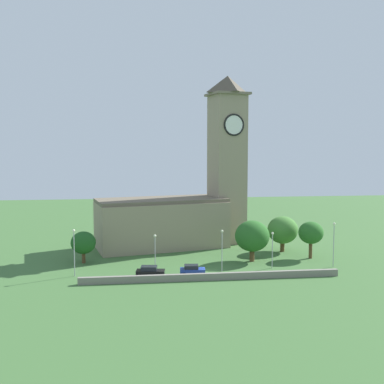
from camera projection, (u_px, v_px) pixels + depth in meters
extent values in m
plane|color=#3D6633|center=(196.00, 253.00, 91.05)|extent=(200.00, 200.00, 0.00)
cube|color=gray|center=(161.00, 224.00, 96.28)|extent=(27.98, 17.03, 9.40)
cube|color=#675C4A|center=(161.00, 200.00, 95.80)|extent=(27.77, 16.13, 0.70)
cube|color=gray|center=(227.00, 170.00, 100.19)|extent=(7.89, 7.89, 31.45)
cube|color=#736753|center=(227.00, 94.00, 98.68)|extent=(9.16, 9.16, 0.50)
pyramid|color=brown|center=(228.00, 84.00, 98.48)|extent=(8.29, 8.29, 3.63)
cylinder|color=white|center=(234.00, 125.00, 96.15)|extent=(4.14, 1.05, 4.22)
torus|color=black|center=(234.00, 125.00, 96.15)|extent=(4.57, 1.39, 4.60)
cylinder|color=white|center=(242.00, 126.00, 100.43)|extent=(1.05, 4.14, 4.22)
torus|color=black|center=(242.00, 126.00, 100.43)|extent=(1.39, 4.57, 4.60)
cube|color=gray|center=(212.00, 277.00, 72.45)|extent=(40.74, 0.70, 1.09)
cube|color=black|center=(151.00, 272.00, 74.18)|extent=(4.71, 2.47, 0.80)
cube|color=#1E232B|center=(149.00, 268.00, 74.11)|extent=(2.72, 1.98, 0.63)
cylinder|color=black|center=(161.00, 273.00, 75.12)|extent=(0.68, 0.42, 0.64)
cylinder|color=black|center=(160.00, 277.00, 73.26)|extent=(0.68, 0.42, 0.64)
cylinder|color=black|center=(142.00, 273.00, 75.17)|extent=(0.68, 0.42, 0.64)
cylinder|color=black|center=(140.00, 277.00, 73.31)|extent=(0.68, 0.42, 0.64)
cube|color=#233D9E|center=(193.00, 271.00, 75.26)|extent=(4.20, 2.31, 0.76)
cube|color=#1E232B|center=(191.00, 267.00, 75.19)|extent=(2.42, 1.89, 0.60)
cylinder|color=black|center=(201.00, 272.00, 76.25)|extent=(0.64, 0.40, 0.61)
cylinder|color=black|center=(201.00, 275.00, 74.38)|extent=(0.64, 0.40, 0.61)
cylinder|color=black|center=(184.00, 272.00, 76.21)|extent=(0.64, 0.40, 0.61)
cylinder|color=black|center=(184.00, 275.00, 74.34)|extent=(0.64, 0.40, 0.61)
cylinder|color=#9EA0A5|center=(74.00, 254.00, 74.32)|extent=(0.14, 0.14, 7.15)
sphere|color=#F4EFCC|center=(74.00, 231.00, 73.96)|extent=(0.44, 0.44, 0.44)
cylinder|color=#9EA0A5|center=(155.00, 254.00, 77.08)|extent=(0.14, 0.14, 5.82)
sphere|color=#F4EFCC|center=(155.00, 236.00, 76.79)|extent=(0.44, 0.44, 0.44)
cylinder|color=#9EA0A5|center=(222.00, 252.00, 77.19)|extent=(0.14, 0.14, 6.57)
sphere|color=#F4EFCC|center=(222.00, 231.00, 76.85)|extent=(0.44, 0.44, 0.44)
cylinder|color=#9EA0A5|center=(272.00, 251.00, 79.40)|extent=(0.14, 0.14, 5.80)
sphere|color=#F4EFCC|center=(273.00, 233.00, 79.11)|extent=(0.44, 0.44, 0.44)
cylinder|color=#9EA0A5|center=(334.00, 246.00, 80.24)|extent=(0.14, 0.14, 7.28)
sphere|color=#F4EFCC|center=(334.00, 224.00, 79.88)|extent=(0.44, 0.44, 0.44)
cylinder|color=brown|center=(84.00, 257.00, 83.16)|extent=(0.62, 0.62, 2.02)
ellipsoid|color=#1E511E|center=(83.00, 243.00, 82.91)|extent=(4.42, 4.42, 3.98)
cylinder|color=brown|center=(252.00, 255.00, 84.41)|extent=(0.87, 0.87, 2.30)
ellipsoid|color=#286023|center=(252.00, 236.00, 84.08)|extent=(6.21, 6.21, 5.59)
cylinder|color=brown|center=(282.00, 246.00, 92.35)|extent=(0.84, 0.84, 2.08)
ellipsoid|color=#427A33|center=(283.00, 230.00, 92.04)|extent=(5.98, 5.98, 5.38)
cylinder|color=brown|center=(310.00, 250.00, 86.61)|extent=(0.64, 0.64, 3.11)
ellipsoid|color=#286023|center=(311.00, 233.00, 86.30)|extent=(4.57, 4.57, 4.11)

